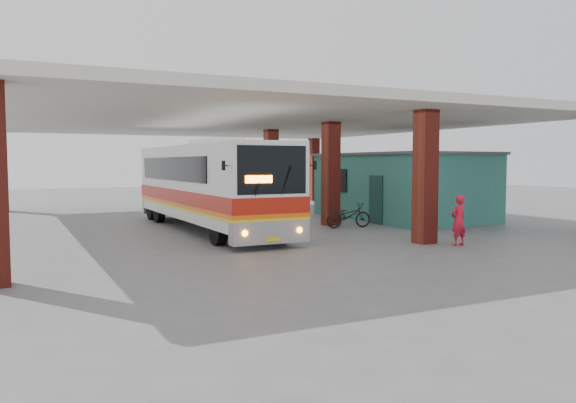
% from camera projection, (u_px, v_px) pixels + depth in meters
% --- Properties ---
extents(ground, '(90.00, 90.00, 0.00)m').
position_uv_depth(ground, '(301.00, 238.00, 19.79)').
color(ground, '#515154').
rests_on(ground, ground).
extents(brick_columns, '(20.10, 21.60, 4.35)m').
position_uv_depth(brick_columns, '(277.00, 173.00, 24.74)').
color(brick_columns, maroon).
rests_on(brick_columns, ground).
extents(canopy_roof, '(21.00, 23.00, 0.30)m').
position_uv_depth(canopy_roof, '(244.00, 122.00, 25.50)').
color(canopy_roof, beige).
rests_on(canopy_roof, brick_columns).
extents(shop_building, '(5.20, 8.20, 3.11)m').
position_uv_depth(shop_building, '(401.00, 186.00, 26.59)').
color(shop_building, '#286655').
rests_on(shop_building, ground).
extents(coach_bus, '(2.61, 12.17, 3.54)m').
position_uv_depth(coach_bus, '(208.00, 185.00, 22.05)').
color(coach_bus, silver).
rests_on(coach_bus, ground).
extents(motorcycle, '(1.99, 0.93, 1.01)m').
position_uv_depth(motorcycle, '(348.00, 215.00, 22.76)').
color(motorcycle, black).
rests_on(motorcycle, ground).
extents(pedestrian, '(0.62, 0.43, 1.62)m').
position_uv_depth(pedestrian, '(459.00, 220.00, 17.83)').
color(pedestrian, '#B6162D').
rests_on(pedestrian, ground).
extents(red_chair, '(0.53, 0.53, 0.82)m').
position_uv_depth(red_chair, '(341.00, 210.00, 26.98)').
color(red_chair, red).
rests_on(red_chair, ground).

